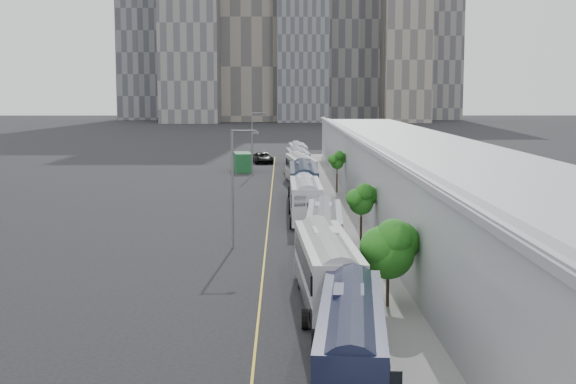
{
  "coord_description": "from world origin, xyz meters",
  "views": [
    {
      "loc": [
        -0.3,
        -8.76,
        11.52
      ],
      "look_at": [
        0.25,
        59.78,
        3.0
      ],
      "focal_mm": 50.0,
      "sensor_mm": 36.0,
      "label": 1
    }
  ],
  "objects_px": {
    "street_lamp_near": "(235,180)",
    "bus_2": "(327,274)",
    "bus_8": "(298,156)",
    "street_lamp_far": "(254,139)",
    "bus_6": "(301,172)",
    "bus_1": "(351,350)",
    "bus_7": "(298,164)",
    "suv": "(263,158)",
    "bus_3": "(324,235)",
    "bus_5": "(303,186)",
    "bus_4": "(305,202)",
    "shipping_container": "(242,162)"
  },
  "relations": [
    {
      "from": "bus_5",
      "to": "bus_4",
      "type": "bearing_deg",
      "value": -90.17
    },
    {
      "from": "bus_7",
      "to": "shipping_container",
      "type": "bearing_deg",
      "value": 143.03
    },
    {
      "from": "street_lamp_near",
      "to": "bus_2",
      "type": "bearing_deg",
      "value": -69.67
    },
    {
      "from": "bus_1",
      "to": "bus_5",
      "type": "relative_size",
      "value": 0.89
    },
    {
      "from": "bus_8",
      "to": "bus_5",
      "type": "bearing_deg",
      "value": -92.7
    },
    {
      "from": "bus_3",
      "to": "bus_8",
      "type": "height_order",
      "value": "bus_3"
    },
    {
      "from": "bus_8",
      "to": "suv",
      "type": "relative_size",
      "value": 1.88
    },
    {
      "from": "bus_1",
      "to": "bus_7",
      "type": "height_order",
      "value": "bus_7"
    },
    {
      "from": "bus_4",
      "to": "street_lamp_far",
      "type": "xyz_separation_m",
      "value": [
        -6.06,
        39.32,
        3.45
      ]
    },
    {
      "from": "bus_3",
      "to": "bus_5",
      "type": "xyz_separation_m",
      "value": [
        -0.75,
        27.86,
        0.25
      ]
    },
    {
      "from": "suv",
      "to": "bus_4",
      "type": "bearing_deg",
      "value": -94.53
    },
    {
      "from": "bus_1",
      "to": "bus_3",
      "type": "xyz_separation_m",
      "value": [
        0.31,
        25.75,
        -0.04
      ]
    },
    {
      "from": "bus_5",
      "to": "street_lamp_near",
      "type": "bearing_deg",
      "value": -102.39
    },
    {
      "from": "street_lamp_near",
      "to": "suv",
      "type": "xyz_separation_m",
      "value": [
        0.33,
        71.99,
        -4.21
      ]
    },
    {
      "from": "bus_3",
      "to": "suv",
      "type": "height_order",
      "value": "bus_3"
    },
    {
      "from": "street_lamp_far",
      "to": "street_lamp_near",
      "type": "bearing_deg",
      "value": -89.5
    },
    {
      "from": "bus_5",
      "to": "bus_6",
      "type": "bearing_deg",
      "value": 90.11
    },
    {
      "from": "bus_4",
      "to": "bus_7",
      "type": "relative_size",
      "value": 1.02
    },
    {
      "from": "bus_3",
      "to": "suv",
      "type": "distance_m",
      "value": 75.02
    },
    {
      "from": "bus_6",
      "to": "street_lamp_near",
      "type": "relative_size",
      "value": 1.49
    },
    {
      "from": "bus_2",
      "to": "bus_4",
      "type": "height_order",
      "value": "bus_2"
    },
    {
      "from": "bus_7",
      "to": "shipping_container",
      "type": "distance_m",
      "value": 9.66
    },
    {
      "from": "street_lamp_near",
      "to": "bus_8",
      "type": "bearing_deg",
      "value": 84.99
    },
    {
      "from": "bus_6",
      "to": "street_lamp_far",
      "type": "xyz_separation_m",
      "value": [
        -6.3,
        10.88,
        3.48
      ]
    },
    {
      "from": "bus_2",
      "to": "bus_8",
      "type": "height_order",
      "value": "bus_2"
    },
    {
      "from": "bus_6",
      "to": "bus_7",
      "type": "xyz_separation_m",
      "value": [
        -0.14,
        11.56,
        -0.02
      ]
    },
    {
      "from": "bus_4",
      "to": "bus_5",
      "type": "xyz_separation_m",
      "value": [
        0.14,
        11.93,
        0.1
      ]
    },
    {
      "from": "bus_1",
      "to": "bus_7",
      "type": "xyz_separation_m",
      "value": [
        -0.47,
        81.68,
        0.05
      ]
    },
    {
      "from": "bus_4",
      "to": "street_lamp_near",
      "type": "xyz_separation_m",
      "value": [
        -5.6,
        -13.16,
        3.48
      ]
    },
    {
      "from": "bus_8",
      "to": "shipping_container",
      "type": "relative_size",
      "value": 2.03
    },
    {
      "from": "bus_1",
      "to": "bus_8",
      "type": "height_order",
      "value": "bus_1"
    },
    {
      "from": "bus_2",
      "to": "shipping_container",
      "type": "bearing_deg",
      "value": 93.65
    },
    {
      "from": "bus_3",
      "to": "bus_8",
      "type": "relative_size",
      "value": 1.0
    },
    {
      "from": "bus_6",
      "to": "street_lamp_near",
      "type": "xyz_separation_m",
      "value": [
        -5.84,
        -41.6,
        3.51
      ]
    },
    {
      "from": "street_lamp_far",
      "to": "bus_4",
      "type": "bearing_deg",
      "value": -81.24
    },
    {
      "from": "street_lamp_near",
      "to": "shipping_container",
      "type": "bearing_deg",
      "value": 92.26
    },
    {
      "from": "bus_5",
      "to": "street_lamp_far",
      "type": "height_order",
      "value": "street_lamp_far"
    },
    {
      "from": "bus_5",
      "to": "bus_3",
      "type": "bearing_deg",
      "value": -87.98
    },
    {
      "from": "bus_3",
      "to": "suv",
      "type": "bearing_deg",
      "value": 97.99
    },
    {
      "from": "bus_6",
      "to": "bus_2",
      "type": "bearing_deg",
      "value": -95.35
    },
    {
      "from": "bus_8",
      "to": "street_lamp_far",
      "type": "relative_size",
      "value": 1.38
    },
    {
      "from": "bus_4",
      "to": "bus_6",
      "type": "bearing_deg",
      "value": 89.42
    },
    {
      "from": "bus_3",
      "to": "bus_4",
      "type": "bearing_deg",
      "value": 96.45
    },
    {
      "from": "street_lamp_near",
      "to": "suv",
      "type": "distance_m",
      "value": 72.12
    },
    {
      "from": "bus_4",
      "to": "bus_6",
      "type": "xyz_separation_m",
      "value": [
        0.24,
        28.44,
        -0.03
      ]
    },
    {
      "from": "bus_8",
      "to": "bus_4",
      "type": "bearing_deg",
      "value": -92.75
    },
    {
      "from": "bus_2",
      "to": "bus_5",
      "type": "height_order",
      "value": "bus_5"
    },
    {
      "from": "bus_8",
      "to": "shipping_container",
      "type": "height_order",
      "value": "bus_8"
    },
    {
      "from": "bus_1",
      "to": "bus_7",
      "type": "distance_m",
      "value": 81.68
    },
    {
      "from": "bus_8",
      "to": "street_lamp_near",
      "type": "xyz_separation_m",
      "value": [
        -6.04,
        -68.98,
        3.63
      ]
    }
  ]
}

